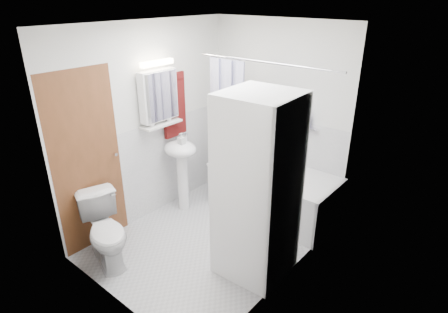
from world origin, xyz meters
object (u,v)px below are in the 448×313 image
Objects in this scene: sink at (181,160)px; toilet at (106,231)px; bathtub at (273,190)px; washer_dryer at (257,188)px.

toilet is (0.15, -1.27, -0.34)m from sink.
sink is at bearing -146.69° from bathtub.
washer_dryer reaches higher than sink.
bathtub is at bearing 33.31° from sink.
washer_dryer is 2.57× the size of toilet.
toilet is (-0.84, -1.92, 0.02)m from bathtub.
toilet is at bearing -113.54° from bathtub.
washer_dryer reaches higher than bathtub.
toilet reaches higher than bathtub.
sink reaches higher than bathtub.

